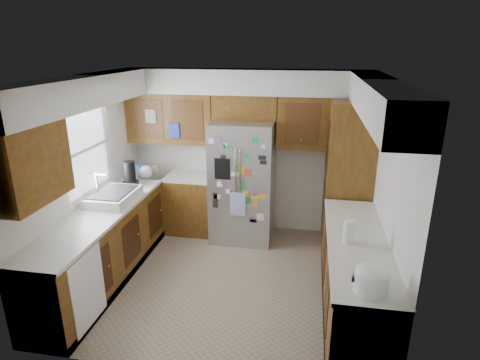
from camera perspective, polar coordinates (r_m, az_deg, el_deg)
name	(u,v)px	position (r m, az deg, el deg)	size (l,w,h in m)	color
floor	(227,279)	(5.27, -1.92, -13.83)	(3.60, 3.60, 0.00)	gray
room_shell	(223,132)	(4.92, -2.49, 6.86)	(3.64, 3.24, 2.52)	silver
left_counter_run	(125,239)	(5.49, -16.09, -8.04)	(1.36, 3.20, 0.92)	#492C0E
right_counter_run	(354,282)	(4.59, 15.92, -13.83)	(0.63, 2.25, 0.92)	#492C0E
pantry	(348,177)	(5.79, 15.09, 0.40)	(0.60, 0.90, 2.15)	#492C0E
fridge	(243,182)	(5.94, 0.37, -0.22)	(0.90, 0.79, 1.80)	#939398
bridge_cabinet	(245,107)	(5.90, 0.77, 10.41)	(0.96, 0.34, 0.35)	#492C0E
fridge_top_items	(245,85)	(5.85, 0.65, 13.36)	(0.97, 0.34, 0.29)	#1444B6
sink_assembly	(113,196)	(5.39, -17.63, -2.22)	(0.52, 0.70, 0.37)	white
left_counter_clutter	(137,174)	(6.00, -14.41, 0.87)	(0.37, 0.89, 0.38)	black
rice_cooker	(371,278)	(3.50, 18.18, -13.11)	(0.29, 0.27, 0.24)	white
paper_towel	(348,232)	(4.23, 15.15, -7.10)	(0.11, 0.11, 0.24)	white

